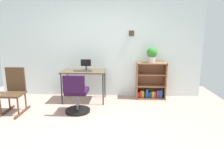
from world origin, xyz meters
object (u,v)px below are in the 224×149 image
at_px(rocking_chair, 14,90).
at_px(potted_plant_on_shelf, 152,54).
at_px(desk, 84,73).
at_px(monitor, 86,64).
at_px(office_chair, 77,97).
at_px(bookshelf_low, 150,83).
at_px(keyboard, 83,71).

bearing_deg(rocking_chair, potted_plant_on_shelf, 18.07).
distance_m(desk, monitor, 0.21).
height_order(office_chair, potted_plant_on_shelf, potted_plant_on_shelf).
bearing_deg(bookshelf_low, office_chair, -147.66).
height_order(office_chair, rocking_chair, rocking_chair).
bearing_deg(office_chair, keyboard, 88.80).
height_order(desk, monitor, monitor).
bearing_deg(keyboard, desk, 84.11).
distance_m(keyboard, bookshelf_low, 1.72).
bearing_deg(desk, potted_plant_on_shelf, 8.03).
distance_m(office_chair, potted_plant_on_shelf, 2.07).
height_order(desk, rocking_chair, rocking_chair).
bearing_deg(desk, rocking_chair, -151.07).
xyz_separation_m(office_chair, potted_plant_on_shelf, (1.65, 0.99, 0.76)).
height_order(monitor, keyboard, monitor).
relative_size(desk, office_chair, 1.24).
bearing_deg(monitor, office_chair, -94.67).
xyz_separation_m(keyboard, bookshelf_low, (1.64, 0.37, -0.37)).
relative_size(keyboard, office_chair, 0.51).
bearing_deg(bookshelf_low, rocking_chair, -161.01).
distance_m(office_chair, rocking_chair, 1.31).
distance_m(bookshelf_low, potted_plant_on_shelf, 0.72).
xyz_separation_m(monitor, office_chair, (-0.07, -0.81, -0.54)).
bearing_deg(rocking_chair, bookshelf_low, 18.99).
bearing_deg(desk, bookshelf_low, 9.89).
height_order(keyboard, office_chair, office_chair).
bearing_deg(desk, monitor, 49.54).
relative_size(office_chair, potted_plant_on_shelf, 2.26).
bearing_deg(potted_plant_on_shelf, desk, -171.97).
xyz_separation_m(keyboard, potted_plant_on_shelf, (1.64, 0.31, 0.36)).
bearing_deg(potted_plant_on_shelf, rocking_chair, -161.93).
height_order(keyboard, potted_plant_on_shelf, potted_plant_on_shelf).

